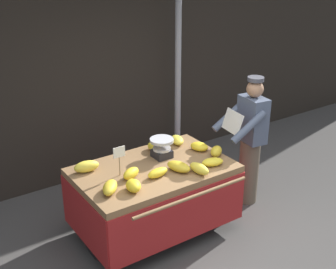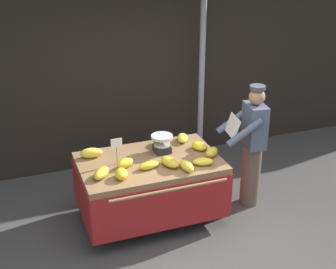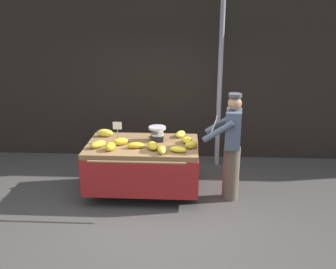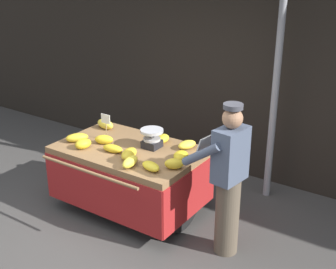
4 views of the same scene
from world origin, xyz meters
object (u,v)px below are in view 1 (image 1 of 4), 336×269
at_px(banana_bunch_7, 158,173).
at_px(banana_bunch_10, 87,166).
at_px(street_pole, 178,63).
at_px(banana_bunch_4, 131,173).
at_px(banana_bunch_9, 199,146).
at_px(banana_bunch_0, 179,167).
at_px(banana_bunch_8, 133,186).
at_px(price_sign, 119,155).
at_px(banana_bunch_2, 155,147).
at_px(banana_cart, 154,185).
at_px(banana_bunch_11, 216,151).
at_px(banana_bunch_5, 110,187).
at_px(vendor_person, 250,141).
at_px(banana_bunch_1, 177,140).
at_px(weighing_scale, 162,148).
at_px(banana_bunch_3, 199,169).
at_px(banana_bunch_6, 213,162).

relative_size(banana_bunch_7, banana_bunch_10, 0.93).
xyz_separation_m(street_pole, banana_bunch_7, (-1.37, -1.55, -0.69)).
distance_m(banana_bunch_4, banana_bunch_9, 1.05).
relative_size(banana_bunch_0, banana_bunch_8, 1.38).
height_order(price_sign, banana_bunch_2, price_sign).
bearing_deg(banana_cart, banana_bunch_4, -166.99).
distance_m(banana_bunch_8, banana_bunch_11, 1.23).
xyz_separation_m(street_pole, banana_bunch_11, (-0.52, -1.51, -0.68)).
height_order(banana_bunch_4, banana_bunch_5, banana_bunch_4).
xyz_separation_m(street_pole, vendor_person, (0.11, -1.44, -0.73)).
bearing_deg(banana_bunch_1, banana_bunch_2, -177.47).
bearing_deg(vendor_person, banana_bunch_5, -176.71).
bearing_deg(banana_bunch_4, banana_bunch_2, 37.04).
distance_m(price_sign, banana_bunch_7, 0.46).
distance_m(street_pole, price_sign, 2.18).
bearing_deg(banana_bunch_0, vendor_person, 6.27).
bearing_deg(banana_bunch_7, price_sign, 141.29).
distance_m(banana_bunch_0, vendor_person, 1.22).
xyz_separation_m(banana_cart, banana_bunch_4, (-0.33, -0.08, 0.28)).
xyz_separation_m(weighing_scale, banana_bunch_5, (-0.88, -0.38, -0.06)).
bearing_deg(banana_bunch_3, banana_bunch_9, 51.98).
bearing_deg(weighing_scale, banana_bunch_11, -31.83).
height_order(banana_bunch_7, vendor_person, vendor_person).
bearing_deg(banana_bunch_10, street_pole, 27.41).
bearing_deg(banana_bunch_3, street_pole, 61.40).
bearing_deg(banana_bunch_4, banana_cart, 13.01).
relative_size(banana_bunch_9, banana_bunch_10, 0.81).
bearing_deg(banana_bunch_5, banana_bunch_11, 1.70).
distance_m(banana_bunch_3, banana_bunch_4, 0.75).
bearing_deg(price_sign, vendor_person, -4.59).
bearing_deg(street_pole, weighing_scale, -132.19).
height_order(banana_bunch_4, banana_bunch_7, banana_bunch_4).
bearing_deg(price_sign, banana_bunch_8, -97.57).
height_order(price_sign, banana_bunch_5, price_sign).
xyz_separation_m(banana_bunch_5, banana_bunch_10, (-0.01, 0.54, 0.01)).
bearing_deg(banana_bunch_11, banana_bunch_3, -152.02).
distance_m(street_pole, banana_bunch_10, 2.30).
bearing_deg(banana_bunch_6, banana_bunch_3, -165.61).
height_order(banana_bunch_0, banana_bunch_1, banana_bunch_0).
xyz_separation_m(banana_cart, banana_bunch_0, (0.18, -0.23, 0.28)).
relative_size(banana_bunch_4, vendor_person, 0.14).
height_order(banana_bunch_2, banana_bunch_7, banana_bunch_2).
xyz_separation_m(banana_bunch_2, banana_bunch_11, (0.52, -0.53, 0.01)).
distance_m(banana_cart, vendor_person, 1.42).
bearing_deg(banana_bunch_4, banana_bunch_6, -16.21).
bearing_deg(banana_bunch_0, banana_bunch_4, 163.59).
distance_m(banana_bunch_3, vendor_person, 1.10).
bearing_deg(weighing_scale, banana_bunch_1, 29.46).
distance_m(banana_bunch_3, banana_bunch_10, 1.24).
height_order(banana_bunch_1, banana_bunch_2, banana_bunch_2).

